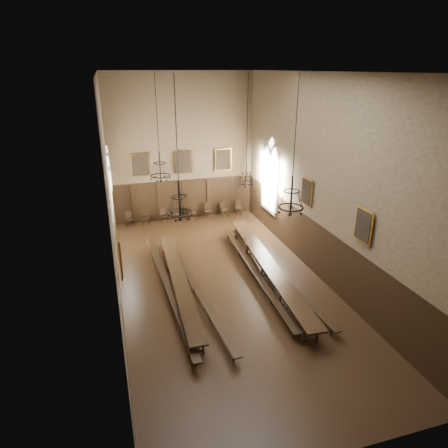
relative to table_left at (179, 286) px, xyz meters
name	(u,v)px	position (x,y,z in m)	size (l,w,h in m)	color
floor	(223,285)	(2.02, 0.16, -0.37)	(9.00, 18.00, 0.02)	black
ceiling	(223,71)	(2.02, 0.16, 8.65)	(9.00, 18.00, 0.02)	black
wall_back	(182,149)	(2.02, 9.17, 4.14)	(9.00, 0.02, 9.00)	#766349
wall_front	(344,306)	(2.02, -8.85, 4.14)	(9.00, 0.02, 9.00)	#766349
wall_left	(110,198)	(-2.49, 0.16, 4.14)	(0.02, 18.00, 9.00)	#766349
wall_right	(321,180)	(6.53, 0.16, 4.14)	(0.02, 18.00, 9.00)	#766349
wainscot_panelling	(223,260)	(2.02, 0.16, 0.89)	(9.00, 18.00, 2.50)	black
table_left	(179,286)	(0.00, 0.00, 0.00)	(1.01, 9.22, 0.72)	black
table_right	(267,270)	(4.13, 0.15, 0.06)	(1.44, 10.79, 0.84)	black
bench_left_outer	(168,287)	(-0.48, 0.09, -0.06)	(0.62, 10.36, 0.47)	black
bench_left_inner	(193,285)	(0.61, -0.03, -0.06)	(1.02, 10.40, 0.47)	black
bench_right_inner	(253,272)	(3.56, 0.38, -0.07)	(0.69, 10.05, 0.45)	black
bench_right_outer	(274,272)	(4.47, 0.12, -0.07)	(0.97, 10.10, 0.45)	black
chair_0	(130,222)	(-1.48, 8.65, -0.08)	(0.52, 0.52, 0.94)	black
chair_1	(146,220)	(-0.51, 8.75, -0.10)	(0.39, 0.39, 0.86)	black
chair_2	(164,218)	(0.62, 8.76, -0.10)	(0.47, 0.47, 0.86)	black
chair_3	(177,216)	(1.48, 8.74, -0.08)	(0.47, 0.47, 0.94)	black
chair_4	(192,216)	(2.42, 8.64, -0.08)	(0.42, 0.42, 0.92)	black
chair_5	(208,213)	(3.52, 8.69, -0.05)	(0.46, 0.46, 1.01)	black
chair_6	(224,212)	(4.57, 8.74, -0.07)	(0.45, 0.45, 0.95)	black
chair_7	(238,210)	(5.59, 8.75, -0.08)	(0.47, 0.47, 0.92)	black
chandelier_back_left	(160,169)	(-0.22, 2.46, 4.57)	(0.89, 0.89, 4.52)	black
chandelier_back_right	(246,175)	(3.88, 2.55, 4.00)	(0.76, 0.76, 5.17)	black
chandelier_front_left	(179,204)	(-0.31, -2.76, 4.63)	(0.84, 0.84, 4.45)	black
chandelier_front_right	(291,200)	(3.77, -2.59, 4.36)	(0.95, 0.95, 4.74)	black
portrait_back_0	(140,165)	(-0.58, 9.04, 3.34)	(1.10, 0.12, 1.40)	#BF852D
portrait_back_1	(183,162)	(2.02, 9.04, 3.34)	(1.10, 0.12, 1.40)	#BF852D
portrait_back_2	(223,160)	(4.62, 9.04, 3.34)	(1.10, 0.12, 1.40)	#BF852D
portrait_left_0	(114,209)	(-2.36, 1.16, 3.34)	(0.12, 1.00, 1.30)	#BF852D
portrait_left_1	(120,255)	(-2.36, -3.34, 3.34)	(0.12, 1.00, 1.30)	#BF852D
portrait_right_0	(306,192)	(6.40, 1.16, 3.34)	(0.12, 1.00, 1.30)	#BF852D
portrait_right_1	(363,226)	(6.40, -3.34, 3.34)	(0.12, 1.00, 1.30)	#BF852D
window_right	(270,175)	(6.45, 5.66, 3.04)	(0.20, 2.20, 4.60)	white
window_left	(111,187)	(-2.41, 5.66, 3.04)	(0.20, 2.20, 4.60)	white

